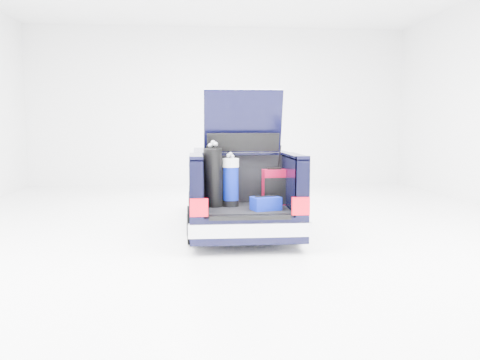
{
  "coord_description": "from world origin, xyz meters",
  "views": [
    {
      "loc": [
        -0.8,
        -9.36,
        1.87
      ],
      "look_at": [
        0.0,
        -0.5,
        0.94
      ],
      "focal_mm": 38.0,
      "sensor_mm": 36.0,
      "label": 1
    }
  ],
  "objects": [
    {
      "name": "ground",
      "position": [
        0.0,
        0.0,
        0.0
      ],
      "size": [
        14.0,
        14.0,
        0.0
      ],
      "primitive_type": "plane",
      "color": "white",
      "rests_on": "ground"
    },
    {
      "name": "red_suitcase",
      "position": [
        0.5,
        -1.2,
        0.89
      ],
      "size": [
        0.39,
        0.27,
        0.61
      ],
      "rotation": [
        0.0,
        0.0,
        0.1
      ],
      "color": "maroon",
      "rests_on": "car"
    },
    {
      "name": "car",
      "position": [
        -0.0,
        0.11,
        0.67
      ],
      "size": [
        1.87,
        4.65,
        2.47
      ],
      "color": "black",
      "rests_on": "ground"
    },
    {
      "name": "black_golf_bag",
      "position": [
        -0.5,
        -1.34,
        1.07
      ],
      "size": [
        0.41,
        0.45,
        1.05
      ],
      "rotation": [
        0.0,
        0.0,
        -0.41
      ],
      "color": "black",
      "rests_on": "car"
    },
    {
      "name": "blue_duffel",
      "position": [
        0.28,
        -1.74,
        0.7
      ],
      "size": [
        0.49,
        0.39,
        0.22
      ],
      "rotation": [
        0.0,
        0.0,
        0.29
      ],
      "color": "#051383",
      "rests_on": "car"
    },
    {
      "name": "blue_golf_bag",
      "position": [
        -0.22,
        -1.32,
        0.99
      ],
      "size": [
        0.34,
        0.34,
        0.87
      ],
      "rotation": [
        0.0,
        0.0,
        -0.37
      ],
      "color": "black",
      "rests_on": "car"
    }
  ]
}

